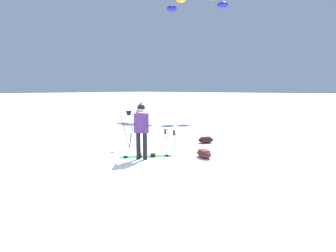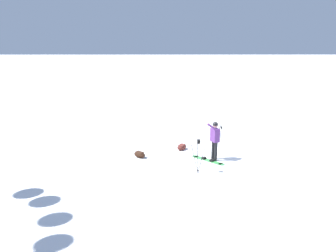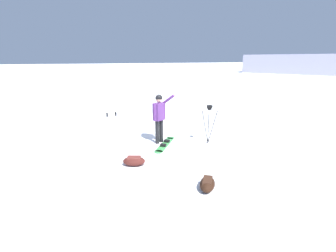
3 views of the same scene
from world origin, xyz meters
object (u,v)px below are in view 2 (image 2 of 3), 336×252
object	(u,v)px
snowboard	(208,160)
gear_bag_small	(182,147)
snowboarder	(215,137)
gear_bag_large	(140,154)
camera_tripod	(198,149)
ski_poles	(221,134)

from	to	relation	value
snowboard	gear_bag_small	bearing A→B (deg)	125.36
snowboarder	gear_bag_small	distance (m)	2.21
snowboarder	gear_bag_large	world-z (taller)	snowboarder
gear_bag_small	gear_bag_large	bearing A→B (deg)	-151.17
snowboarder	gear_bag_small	xyz separation A→B (m)	(-1.37, 1.45, -0.94)
snowboard	gear_bag_large	bearing A→B (deg)	171.89
camera_tripod	ski_poles	distance (m)	3.40
gear_bag_large	camera_tripod	bearing A→B (deg)	-36.97
snowboarder	ski_poles	xyz separation A→B (m)	(0.56, 1.55, -0.30)
camera_tripod	gear_bag_small	xyz separation A→B (m)	(-0.50, 2.97, -0.86)
snowboarder	camera_tripod	world-z (taller)	snowboarder
snowboard	gear_bag_large	size ratio (longest dim) A/B	1.89
snowboard	camera_tripod	bearing A→B (deg)	-112.45
gear_bag_small	ski_poles	xyz separation A→B (m)	(1.93, 0.10, 0.64)
snowboarder	camera_tripod	size ratio (longest dim) A/B	1.27
gear_bag_large	gear_bag_small	bearing A→B (deg)	28.83
snowboarder	ski_poles	world-z (taller)	snowboarder
snowboard	ski_poles	size ratio (longest dim) A/B	1.14
camera_tripod	ski_poles	size ratio (longest dim) A/B	1.20
snowboard	gear_bag_small	distance (m)	1.89
snowboarder	ski_poles	distance (m)	1.68
gear_bag_small	ski_poles	world-z (taller)	ski_poles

